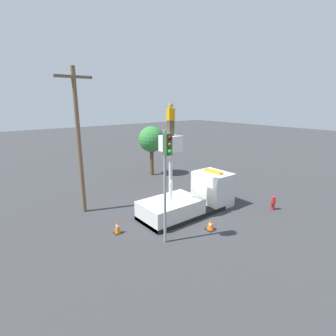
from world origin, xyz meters
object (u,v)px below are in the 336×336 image
(traffic_cone_rear, at_px, (117,227))
(fire_hydrant, at_px, (273,203))
(worker, at_px, (171,120))
(tree_left_bg, at_px, (151,140))
(utility_pole, at_px, (79,138))
(traffic_cone_curbside, at_px, (211,225))
(bucket_truck, at_px, (191,198))
(traffic_light_pole, at_px, (167,166))

(traffic_cone_rear, bearing_deg, fire_hydrant, -20.06)
(worker, bearing_deg, fire_hydrant, -27.13)
(tree_left_bg, height_order, utility_pole, utility_pole)
(tree_left_bg, bearing_deg, worker, -118.18)
(worker, distance_m, traffic_cone_curbside, 6.26)
(traffic_cone_rear, relative_size, tree_left_bg, 0.17)
(traffic_cone_rear, bearing_deg, bucket_truck, -3.85)
(bucket_truck, xyz_separation_m, traffic_light_pole, (-3.61, -2.12, 3.10))
(worker, bearing_deg, traffic_cone_curbside, -70.99)
(bucket_truck, relative_size, worker, 3.71)
(utility_pole, bearing_deg, tree_left_bg, 27.88)
(traffic_cone_rear, bearing_deg, traffic_light_pole, -59.27)
(utility_pole, bearing_deg, fire_hydrant, -36.95)
(traffic_cone_curbside, bearing_deg, utility_pole, 124.11)
(worker, height_order, traffic_cone_curbside, worker)
(worker, xyz_separation_m, traffic_light_pole, (-1.94, -2.12, -1.93))
(fire_hydrant, relative_size, tree_left_bg, 0.21)
(traffic_light_pole, bearing_deg, traffic_cone_rear, 120.73)
(fire_hydrant, height_order, tree_left_bg, tree_left_bg)
(bucket_truck, bearing_deg, traffic_light_pole, -149.57)
(traffic_light_pole, bearing_deg, traffic_cone_curbside, -7.78)
(traffic_cone_curbside, relative_size, utility_pole, 0.07)
(traffic_light_pole, relative_size, traffic_cone_rear, 7.28)
(traffic_light_pole, xyz_separation_m, traffic_cone_curbside, (2.81, -0.38, -3.74))
(traffic_cone_rear, bearing_deg, utility_pole, 94.70)
(worker, relative_size, tree_left_bg, 0.37)
(worker, height_order, tree_left_bg, worker)
(traffic_light_pole, bearing_deg, tree_left_bg, 58.61)
(traffic_cone_rear, xyz_separation_m, utility_pole, (-0.32, 3.93, 4.42))
(fire_hydrant, bearing_deg, worker, 152.87)
(traffic_light_pole, distance_m, fire_hydrant, 8.88)
(worker, height_order, utility_pole, utility_pole)
(traffic_light_pole, bearing_deg, utility_pole, 105.61)
(worker, bearing_deg, traffic_cone_rear, 174.28)
(traffic_cone_rear, height_order, traffic_cone_curbside, traffic_cone_rear)
(worker, xyz_separation_m, tree_left_bg, (4.67, 8.72, -2.53))
(traffic_cone_curbside, xyz_separation_m, utility_pole, (-4.59, 6.78, 4.51))
(bucket_truck, xyz_separation_m, worker, (-1.67, 0.00, 5.04))
(bucket_truck, distance_m, traffic_cone_curbside, 2.71)
(fire_hydrant, xyz_separation_m, utility_pole, (-9.86, 7.42, 4.32))
(bucket_truck, bearing_deg, tree_left_bg, 71.00)
(traffic_cone_rear, xyz_separation_m, tree_left_bg, (8.08, 8.38, 3.06))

